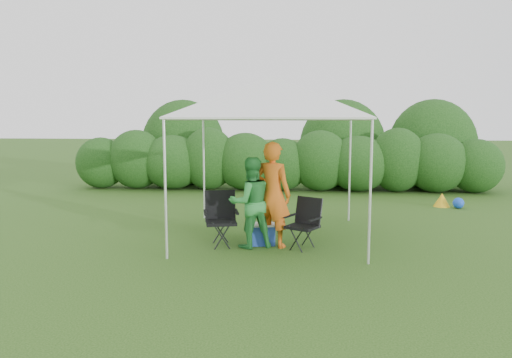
# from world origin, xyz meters

# --- Properties ---
(ground) EXTENTS (70.00, 70.00, 0.00)m
(ground) POSITION_xyz_m (0.00, 0.00, 0.00)
(ground) COLOR #365D1D
(hedge) EXTENTS (12.19, 1.53, 1.80)m
(hedge) POSITION_xyz_m (0.00, 6.00, 0.82)
(hedge) COLOR #214E18
(hedge) RESTS_ON ground
(canopy) EXTENTS (3.10, 3.10, 2.83)m
(canopy) POSITION_xyz_m (0.00, 0.50, 2.46)
(canopy) COLOR silver
(canopy) RESTS_ON ground
(chair_right) EXTENTS (0.64, 0.63, 0.82)m
(chair_right) POSITION_xyz_m (0.58, -0.19, 0.47)
(chair_right) COLOR black
(chair_right) RESTS_ON ground
(chair_left) EXTENTS (0.64, 0.60, 0.90)m
(chair_left) POSITION_xyz_m (-0.82, -0.11, 0.51)
(chair_left) COLOR black
(chair_left) RESTS_ON ground
(man) EXTENTS (0.75, 0.64, 1.74)m
(man) POSITION_xyz_m (0.05, -0.13, 0.87)
(man) COLOR orange
(man) RESTS_ON ground
(woman) EXTENTS (0.88, 0.80, 1.48)m
(woman) POSITION_xyz_m (-0.30, -0.22, 0.74)
(woman) COLOR #2E8E3C
(woman) RESTS_ON ground
(cooler) EXTENTS (0.47, 0.37, 0.35)m
(cooler) POSITION_xyz_m (-0.12, -0.03, 0.18)
(cooler) COLOR #2446A7
(cooler) RESTS_ON ground
(bottle) EXTENTS (0.06, 0.06, 0.22)m
(bottle) POSITION_xyz_m (-0.06, -0.07, 0.46)
(bottle) COLOR #592D0C
(bottle) RESTS_ON cooler
(lawn_toy) EXTENTS (0.63, 0.53, 0.32)m
(lawn_toy) POSITION_xyz_m (3.93, 3.72, 0.15)
(lawn_toy) COLOR gold
(lawn_toy) RESTS_ON ground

